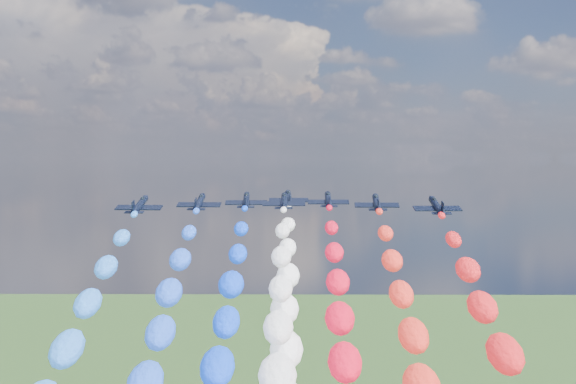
# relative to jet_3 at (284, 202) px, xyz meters

# --- Properties ---
(jet_0) EXTENTS (8.85, 11.64, 5.29)m
(jet_0) POSITION_rel_jet_3_xyz_m (-25.17, -11.71, 0.00)
(jet_0) COLOR black
(jet_1) EXTENTS (8.57, 11.45, 5.29)m
(jet_1) POSITION_rel_jet_3_xyz_m (-15.72, -3.52, 0.00)
(jet_1) COLOR black
(jet_2) EXTENTS (8.47, 11.38, 5.29)m
(jet_2) POSITION_rel_jet_3_xyz_m (-7.43, 3.39, 0.00)
(jet_2) COLOR black
(jet_3) EXTENTS (8.19, 11.18, 5.29)m
(jet_3) POSITION_rel_jet_3_xyz_m (0.00, 0.00, 0.00)
(jet_3) COLOR black
(jet_4) EXTENTS (8.79, 11.60, 5.29)m
(jet_4) POSITION_rel_jet_3_xyz_m (0.79, 12.24, 0.00)
(jet_4) COLOR black
(jet_5) EXTENTS (8.18, 11.17, 5.29)m
(jet_5) POSITION_rel_jet_3_xyz_m (8.68, 5.61, 0.00)
(jet_5) COLOR black
(jet_6) EXTENTS (8.53, 11.42, 5.29)m
(jet_6) POSITION_rel_jet_3_xyz_m (17.18, -4.36, 0.00)
(jet_6) COLOR black
(jet_7) EXTENTS (8.72, 11.55, 5.29)m
(jet_7) POSITION_rel_jet_3_xyz_m (26.50, -13.76, 0.00)
(jet_7) COLOR black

